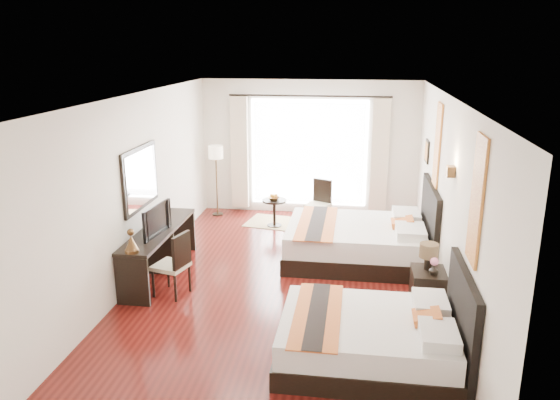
# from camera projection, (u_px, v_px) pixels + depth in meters

# --- Properties ---
(floor) EXTENTS (4.50, 7.50, 0.01)m
(floor) POSITION_uv_depth(u_px,v_px,m) (285.00, 286.00, 8.17)
(floor) COLOR #3B0D0A
(floor) RESTS_ON ground
(ceiling) EXTENTS (4.50, 7.50, 0.02)m
(ceiling) POSITION_uv_depth(u_px,v_px,m) (285.00, 97.00, 7.40)
(ceiling) COLOR white
(ceiling) RESTS_ON wall_headboard
(wall_headboard) EXTENTS (0.01, 7.50, 2.80)m
(wall_headboard) POSITION_uv_depth(u_px,v_px,m) (447.00, 202.00, 7.48)
(wall_headboard) COLOR silver
(wall_headboard) RESTS_ON floor
(wall_desk) EXTENTS (0.01, 7.50, 2.80)m
(wall_desk) POSITION_uv_depth(u_px,v_px,m) (135.00, 190.00, 8.09)
(wall_desk) COLOR silver
(wall_desk) RESTS_ON floor
(wall_window) EXTENTS (4.50, 0.01, 2.80)m
(wall_window) POSITION_uv_depth(u_px,v_px,m) (309.00, 148.00, 11.35)
(wall_window) COLOR silver
(wall_window) RESTS_ON floor
(wall_entry) EXTENTS (4.50, 0.01, 2.80)m
(wall_entry) POSITION_uv_depth(u_px,v_px,m) (220.00, 325.00, 4.22)
(wall_entry) COLOR silver
(wall_entry) RESTS_ON floor
(window_glass) EXTENTS (2.40, 0.02, 2.20)m
(window_glass) POSITION_uv_depth(u_px,v_px,m) (309.00, 153.00, 11.36)
(window_glass) COLOR white
(window_glass) RESTS_ON wall_window
(sheer_curtain) EXTENTS (2.30, 0.02, 2.10)m
(sheer_curtain) POSITION_uv_depth(u_px,v_px,m) (309.00, 153.00, 11.30)
(sheer_curtain) COLOR white
(sheer_curtain) RESTS_ON wall_window
(drape_left) EXTENTS (0.35, 0.14, 2.35)m
(drape_left) POSITION_uv_depth(u_px,v_px,m) (240.00, 153.00, 11.47)
(drape_left) COLOR beige
(drape_left) RESTS_ON floor
(drape_right) EXTENTS (0.35, 0.14, 2.35)m
(drape_right) POSITION_uv_depth(u_px,v_px,m) (379.00, 157.00, 11.07)
(drape_right) COLOR beige
(drape_right) RESTS_ON floor
(art_panel_near) EXTENTS (0.03, 0.50, 1.35)m
(art_panel_near) POSITION_uv_depth(u_px,v_px,m) (477.00, 201.00, 5.58)
(art_panel_near) COLOR maroon
(art_panel_near) RESTS_ON wall_headboard
(art_panel_far) EXTENTS (0.03, 0.50, 1.35)m
(art_panel_far) POSITION_uv_depth(u_px,v_px,m) (437.00, 147.00, 8.47)
(art_panel_far) COLOR maroon
(art_panel_far) RESTS_ON wall_headboard
(wall_sconce) EXTENTS (0.10, 0.14, 0.14)m
(wall_sconce) POSITION_uv_depth(u_px,v_px,m) (450.00, 172.00, 6.97)
(wall_sconce) COLOR #49321A
(wall_sconce) RESTS_ON wall_headboard
(mirror_frame) EXTENTS (0.04, 1.25, 0.95)m
(mirror_frame) POSITION_uv_depth(u_px,v_px,m) (140.00, 178.00, 8.20)
(mirror_frame) COLOR black
(mirror_frame) RESTS_ON wall_desk
(mirror_glass) EXTENTS (0.01, 1.12, 0.82)m
(mirror_glass) POSITION_uv_depth(u_px,v_px,m) (142.00, 178.00, 8.20)
(mirror_glass) COLOR white
(mirror_glass) RESTS_ON mirror_frame
(bed_near) EXTENTS (2.05, 1.60, 1.15)m
(bed_near) POSITION_uv_depth(u_px,v_px,m) (375.00, 337.00, 6.16)
(bed_near) COLOR black
(bed_near) RESTS_ON floor
(bed_far) EXTENTS (2.36, 1.84, 1.33)m
(bed_far) POSITION_uv_depth(u_px,v_px,m) (362.00, 241.00, 9.06)
(bed_far) COLOR black
(bed_far) RESTS_ON floor
(nightstand) EXTENTS (0.45, 0.56, 0.54)m
(nightstand) POSITION_uv_depth(u_px,v_px,m) (428.00, 289.00, 7.45)
(nightstand) COLOR black
(nightstand) RESTS_ON floor
(table_lamp) EXTENTS (0.26, 0.26, 0.41)m
(table_lamp) POSITION_uv_depth(u_px,v_px,m) (429.00, 253.00, 7.36)
(table_lamp) COLOR black
(table_lamp) RESTS_ON nightstand
(vase) EXTENTS (0.16, 0.16, 0.13)m
(vase) POSITION_uv_depth(u_px,v_px,m) (433.00, 272.00, 7.25)
(vase) COLOR black
(vase) RESTS_ON nightstand
(console_desk) EXTENTS (0.50, 2.20, 0.76)m
(console_desk) POSITION_uv_depth(u_px,v_px,m) (160.00, 251.00, 8.49)
(console_desk) COLOR black
(console_desk) RESTS_ON floor
(television) EXTENTS (0.21, 0.81, 0.46)m
(television) POSITION_uv_depth(u_px,v_px,m) (152.00, 220.00, 8.07)
(television) COLOR black
(television) RESTS_ON console_desk
(bronze_figurine) EXTENTS (0.26, 0.26, 0.30)m
(bronze_figurine) POSITION_uv_depth(u_px,v_px,m) (131.00, 242.00, 7.40)
(bronze_figurine) COLOR #49321A
(bronze_figurine) RESTS_ON console_desk
(desk_chair) EXTENTS (0.54, 0.54, 0.95)m
(desk_chair) POSITION_uv_depth(u_px,v_px,m) (173.00, 276.00, 7.82)
(desk_chair) COLOR #BFB693
(desk_chair) RESTS_ON floor
(floor_lamp) EXTENTS (0.30, 0.30, 1.48)m
(floor_lamp) POSITION_uv_depth(u_px,v_px,m) (216.00, 157.00, 11.21)
(floor_lamp) COLOR black
(floor_lamp) RESTS_ON floor
(side_table) EXTENTS (0.47, 0.47, 0.55)m
(side_table) POSITION_uv_depth(u_px,v_px,m) (274.00, 213.00, 10.76)
(side_table) COLOR black
(side_table) RESTS_ON floor
(fruit_bowl) EXTENTS (0.26, 0.26, 0.06)m
(fruit_bowl) POSITION_uv_depth(u_px,v_px,m) (274.00, 199.00, 10.66)
(fruit_bowl) COLOR #452718
(fruit_bowl) RESTS_ON side_table
(window_chair) EXTENTS (0.56, 0.56, 0.91)m
(window_chair) POSITION_uv_depth(u_px,v_px,m) (318.00, 212.00, 10.81)
(window_chair) COLOR #BFB693
(window_chair) RESTS_ON floor
(jute_rug) EXTENTS (1.43, 1.10, 0.01)m
(jute_rug) POSITION_uv_depth(u_px,v_px,m) (280.00, 223.00, 11.02)
(jute_rug) COLOR tan
(jute_rug) RESTS_ON floor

